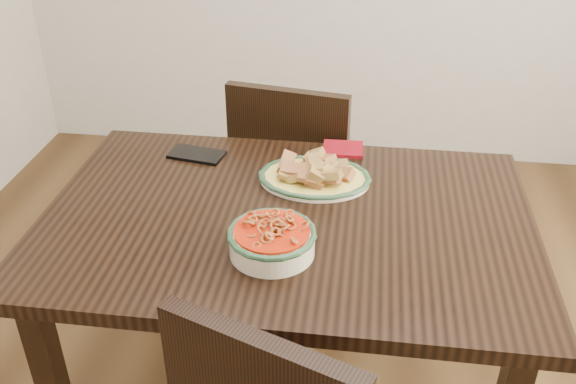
# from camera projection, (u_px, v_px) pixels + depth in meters

# --- Properties ---
(dining_table) EXTENTS (1.30, 0.86, 0.75)m
(dining_table) POSITION_uv_depth(u_px,v_px,m) (287.00, 243.00, 1.74)
(dining_table) COLOR black
(dining_table) RESTS_ON ground
(chair_far) EXTENTS (0.48, 0.48, 0.89)m
(chair_far) POSITION_uv_depth(u_px,v_px,m) (296.00, 178.00, 2.36)
(chair_far) COLOR black
(chair_far) RESTS_ON ground
(fish_plate) EXTENTS (0.32, 0.25, 0.11)m
(fish_plate) POSITION_uv_depth(u_px,v_px,m) (315.00, 168.00, 1.82)
(fish_plate) COLOR #EEE3C9
(fish_plate) RESTS_ON dining_table
(noodle_bowl) EXTENTS (0.22, 0.22, 0.08)m
(noodle_bowl) POSITION_uv_depth(u_px,v_px,m) (272.00, 238.00, 1.53)
(noodle_bowl) COLOR beige
(noodle_bowl) RESTS_ON dining_table
(smartphone) EXTENTS (0.18, 0.12, 0.01)m
(smartphone) POSITION_uv_depth(u_px,v_px,m) (197.00, 154.00, 1.98)
(smartphone) COLOR black
(smartphone) RESTS_ON dining_table
(napkin) EXTENTS (0.13, 0.11, 0.01)m
(napkin) POSITION_uv_depth(u_px,v_px,m) (343.00, 149.00, 2.01)
(napkin) COLOR maroon
(napkin) RESTS_ON dining_table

